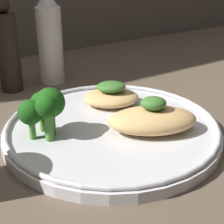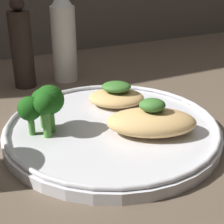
{
  "view_description": "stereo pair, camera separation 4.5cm",
  "coord_description": "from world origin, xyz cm",
  "px_view_note": "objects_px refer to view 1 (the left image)",
  "views": [
    {
      "loc": [
        -21.88,
        -34.08,
        22.53
      ],
      "look_at": [
        0.0,
        0.0,
        3.4
      ],
      "focal_mm": 55.0,
      "sensor_mm": 36.0,
      "label": 1
    },
    {
      "loc": [
        -17.99,
        -36.29,
        22.53
      ],
      "look_at": [
        0.0,
        0.0,
        3.4
      ],
      "focal_mm": 55.0,
      "sensor_mm": 36.0,
      "label": 2
    }
  ],
  "objects_px": {
    "plate": "(112,128)",
    "pepper_grinder": "(8,50)",
    "sauce_bottle": "(50,40)",
    "broccoli_bunch": "(44,107)"
  },
  "relations": [
    {
      "from": "sauce_bottle",
      "to": "pepper_grinder",
      "type": "bearing_deg",
      "value": 180.0
    },
    {
      "from": "broccoli_bunch",
      "to": "plate",
      "type": "bearing_deg",
      "value": -14.1
    },
    {
      "from": "sauce_bottle",
      "to": "pepper_grinder",
      "type": "relative_size",
      "value": 1.06
    },
    {
      "from": "sauce_bottle",
      "to": "pepper_grinder",
      "type": "height_order",
      "value": "sauce_bottle"
    },
    {
      "from": "plate",
      "to": "sauce_bottle",
      "type": "relative_size",
      "value": 1.71
    },
    {
      "from": "plate",
      "to": "sauce_bottle",
      "type": "height_order",
      "value": "sauce_bottle"
    },
    {
      "from": "plate",
      "to": "broccoli_bunch",
      "type": "distance_m",
      "value": 0.1
    },
    {
      "from": "sauce_bottle",
      "to": "pepper_grinder",
      "type": "distance_m",
      "value": 0.08
    },
    {
      "from": "plate",
      "to": "sauce_bottle",
      "type": "bearing_deg",
      "value": 85.6
    },
    {
      "from": "plate",
      "to": "pepper_grinder",
      "type": "bearing_deg",
      "value": 104.21
    }
  ]
}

